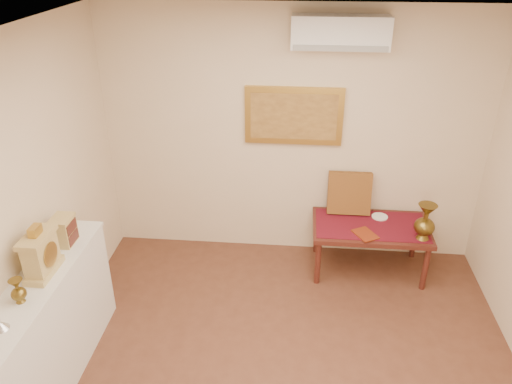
# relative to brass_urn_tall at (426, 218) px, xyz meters

# --- Properties ---
(ceiling) EXTENTS (4.50, 4.50, 0.00)m
(ceiling) POSITION_rel_brass_urn_tall_xyz_m (-1.33, -1.67, 1.91)
(ceiling) COLOR silver
(ceiling) RESTS_ON ground
(wall_back) EXTENTS (4.00, 0.02, 2.70)m
(wall_back) POSITION_rel_brass_urn_tall_xyz_m (-1.33, 0.58, 0.56)
(wall_back) COLOR beige
(wall_back) RESTS_ON ground
(brass_urn_small) EXTENTS (0.11, 0.11, 0.24)m
(brass_urn_small) POSITION_rel_brass_urn_tall_xyz_m (-3.15, -1.76, 0.31)
(brass_urn_small) COLOR brown
(brass_urn_small) RESTS_ON display_ledge
(table_cloth) EXTENTS (1.14, 0.59, 0.01)m
(table_cloth) POSITION_rel_brass_urn_tall_xyz_m (-0.48, 0.21, -0.23)
(table_cloth) COLOR maroon
(table_cloth) RESTS_ON low_table
(brass_urn_tall) EXTENTS (0.20, 0.20, 0.46)m
(brass_urn_tall) POSITION_rel_brass_urn_tall_xyz_m (0.00, 0.00, 0.00)
(brass_urn_tall) COLOR brown
(brass_urn_tall) RESTS_ON table_cloth
(plate) EXTENTS (0.17, 0.17, 0.01)m
(plate) POSITION_rel_brass_urn_tall_xyz_m (-0.37, 0.38, -0.22)
(plate) COLOR white
(plate) RESTS_ON table_cloth
(menu) EXTENTS (0.28, 0.31, 0.01)m
(menu) POSITION_rel_brass_urn_tall_xyz_m (-0.56, 0.01, -0.22)
(menu) COLOR maroon
(menu) RESTS_ON table_cloth
(cushion) EXTENTS (0.46, 0.19, 0.47)m
(cushion) POSITION_rel_brass_urn_tall_xyz_m (-0.70, 0.46, -0.00)
(cushion) COLOR #5A1F12
(cushion) RESTS_ON table_cloth
(display_ledge) EXTENTS (0.37, 2.02, 0.98)m
(display_ledge) POSITION_rel_brass_urn_tall_xyz_m (-3.15, -1.67, -0.30)
(display_ledge) COLOR silver
(display_ledge) RESTS_ON floor
(mantel_clock) EXTENTS (0.17, 0.36, 0.41)m
(mantel_clock) POSITION_rel_brass_urn_tall_xyz_m (-3.13, -1.43, 0.37)
(mantel_clock) COLOR tan
(mantel_clock) RESTS_ON display_ledge
(wooden_chest) EXTENTS (0.16, 0.21, 0.24)m
(wooden_chest) POSITION_rel_brass_urn_tall_xyz_m (-3.15, -1.02, 0.31)
(wooden_chest) COLOR tan
(wooden_chest) RESTS_ON display_ledge
(low_table) EXTENTS (1.20, 0.70, 0.55)m
(low_table) POSITION_rel_brass_urn_tall_xyz_m (-0.48, 0.21, -0.30)
(low_table) COLOR #4F1F17
(low_table) RESTS_ON floor
(painting) EXTENTS (1.00, 0.06, 0.60)m
(painting) POSITION_rel_brass_urn_tall_xyz_m (-1.33, 0.55, 0.81)
(painting) COLOR #B68E3A
(painting) RESTS_ON wall_back
(ac_unit) EXTENTS (0.90, 0.25, 0.30)m
(ac_unit) POSITION_rel_brass_urn_tall_xyz_m (-0.93, 0.45, 1.66)
(ac_unit) COLOR white
(ac_unit) RESTS_ON wall_back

